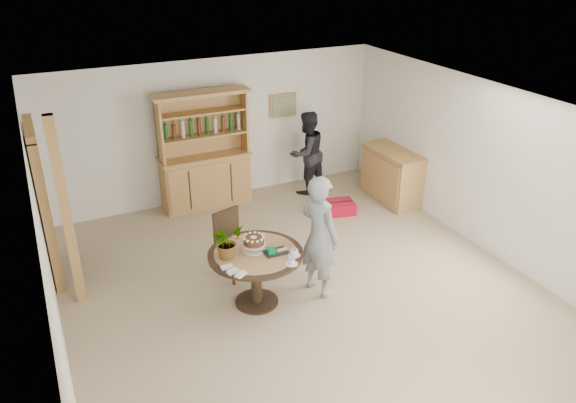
# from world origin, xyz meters

# --- Properties ---
(ground) EXTENTS (7.00, 7.00, 0.00)m
(ground) POSITION_xyz_m (0.00, 0.00, 0.00)
(ground) COLOR tan
(ground) RESTS_ON ground
(room_shell) EXTENTS (6.04, 7.04, 2.52)m
(room_shell) POSITION_xyz_m (0.00, 0.01, 1.74)
(room_shell) COLOR white
(room_shell) RESTS_ON ground
(doorway) EXTENTS (0.13, 1.10, 2.18)m
(doorway) POSITION_xyz_m (-2.93, 2.00, 1.11)
(doorway) COLOR black
(doorway) RESTS_ON ground
(pine_post) EXTENTS (0.12, 0.12, 2.50)m
(pine_post) POSITION_xyz_m (-2.70, 1.20, 1.25)
(pine_post) COLOR #AB8148
(pine_post) RESTS_ON ground
(hutch) EXTENTS (1.62, 0.54, 2.04)m
(hutch) POSITION_xyz_m (-0.30, 3.24, 0.69)
(hutch) COLOR tan
(hutch) RESTS_ON ground
(sideboard) EXTENTS (0.54, 1.26, 0.94)m
(sideboard) POSITION_xyz_m (2.74, 2.00, 0.47)
(sideboard) COLOR tan
(sideboard) RESTS_ON ground
(dining_table) EXTENTS (1.20, 1.20, 0.76)m
(dining_table) POSITION_xyz_m (-0.66, 0.12, 0.60)
(dining_table) COLOR black
(dining_table) RESTS_ON ground
(dining_chair) EXTENTS (0.52, 0.52, 0.95)m
(dining_chair) POSITION_xyz_m (-0.68, 0.95, 0.54)
(dining_chair) COLOR black
(dining_chair) RESTS_ON ground
(birthday_cake) EXTENTS (0.30, 0.30, 0.20)m
(birthday_cake) POSITION_xyz_m (-0.66, 0.17, 0.88)
(birthday_cake) COLOR white
(birthday_cake) RESTS_ON dining_table
(flower_vase) EXTENTS (0.47, 0.44, 0.42)m
(flower_vase) POSITION_xyz_m (-1.01, 0.17, 0.97)
(flower_vase) COLOR #3F7233
(flower_vase) RESTS_ON dining_table
(gift_tray) EXTENTS (0.30, 0.20, 0.08)m
(gift_tray) POSITION_xyz_m (-0.44, -0.00, 0.79)
(gift_tray) COLOR black
(gift_tray) RESTS_ON dining_table
(coffee_cup_a) EXTENTS (0.15, 0.15, 0.09)m
(coffee_cup_a) POSITION_xyz_m (-0.26, -0.16, 0.80)
(coffee_cup_a) COLOR white
(coffee_cup_a) RESTS_ON dining_table
(coffee_cup_b) EXTENTS (0.15, 0.15, 0.08)m
(coffee_cup_b) POSITION_xyz_m (-0.38, -0.33, 0.79)
(coffee_cup_b) COLOR white
(coffee_cup_b) RESTS_ON dining_table
(napkins) EXTENTS (0.24, 0.33, 0.03)m
(napkins) POSITION_xyz_m (-1.07, -0.19, 0.77)
(napkins) COLOR white
(napkins) RESTS_ON dining_table
(teen_boy) EXTENTS (0.55, 0.69, 1.67)m
(teen_boy) POSITION_xyz_m (0.19, 0.02, 0.83)
(teen_boy) COLOR gray
(teen_boy) RESTS_ON ground
(adult_person) EXTENTS (0.87, 0.76, 1.53)m
(adult_person) POSITION_xyz_m (1.54, 2.97, 0.77)
(adult_person) COLOR black
(adult_person) RESTS_ON ground
(red_suitcase) EXTENTS (0.68, 0.53, 0.21)m
(red_suitcase) POSITION_xyz_m (1.59, 1.95, 0.10)
(red_suitcase) COLOR #BC0926
(red_suitcase) RESTS_ON ground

